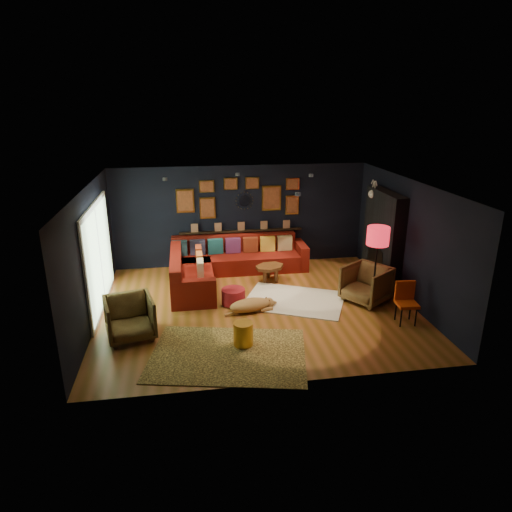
{
  "coord_description": "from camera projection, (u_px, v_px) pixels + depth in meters",
  "views": [
    {
      "loc": [
        -1.4,
        -8.66,
        4.19
      ],
      "look_at": [
        0.02,
        0.3,
        1.04
      ],
      "focal_mm": 32.0,
      "sensor_mm": 36.0,
      "label": 1
    }
  ],
  "objects": [
    {
      "name": "fireplace",
      "position": [
        382.0,
        242.0,
        10.62
      ],
      "size": [
        0.31,
        1.6,
        2.2
      ],
      "color": "black",
      "rests_on": "ground"
    },
    {
      "name": "gold_stool",
      "position": [
        243.0,
        334.0,
        8.1
      ],
      "size": [
        0.35,
        0.35,
        0.44
      ],
      "primitive_type": "cylinder",
      "color": "gold",
      "rests_on": "ground"
    },
    {
      "name": "leopard_rug",
      "position": [
        228.0,
        354.0,
        7.86
      ],
      "size": [
        2.97,
        2.39,
        0.02
      ],
      "primitive_type": "cube",
      "rotation": [
        0.0,
        0.0,
        -0.21
      ],
      "color": "tan",
      "rests_on": "ground"
    },
    {
      "name": "ledge",
      "position": [
        241.0,
        231.0,
        11.86
      ],
      "size": [
        3.2,
        0.12,
        0.04
      ],
      "primitive_type": "cube",
      "color": "black",
      "rests_on": "room_walls"
    },
    {
      "name": "sliding_door",
      "position": [
        99.0,
        257.0,
        9.38
      ],
      "size": [
        0.06,
        2.8,
        2.2
      ],
      "color": "white",
      "rests_on": "ground"
    },
    {
      "name": "floor",
      "position": [
        257.0,
        307.0,
        9.66
      ],
      "size": [
        6.5,
        6.5,
        0.0
      ],
      "primitive_type": "plane",
      "color": "#99562B",
      "rests_on": "ground"
    },
    {
      "name": "pouf",
      "position": [
        233.0,
        296.0,
        9.71
      ],
      "size": [
        0.5,
        0.5,
        0.33
      ],
      "primitive_type": "cylinder",
      "color": "maroon",
      "rests_on": "shag_rug"
    },
    {
      "name": "sunburst_mirror",
      "position": [
        245.0,
        201.0,
        11.65
      ],
      "size": [
        0.47,
        0.16,
        0.47
      ],
      "color": "silver",
      "rests_on": "room_walls"
    },
    {
      "name": "armchair_right",
      "position": [
        366.0,
        282.0,
        9.8
      ],
      "size": [
        1.15,
        1.16,
        0.88
      ],
      "primitive_type": "imported",
      "rotation": [
        0.0,
        0.0,
        -0.96
      ],
      "color": "#A98142",
      "rests_on": "ground"
    },
    {
      "name": "sectional",
      "position": [
        221.0,
        265.0,
        11.15
      ],
      "size": [
        3.41,
        2.69,
        0.86
      ],
      "color": "maroon",
      "rests_on": "ground"
    },
    {
      "name": "room_walls",
      "position": [
        258.0,
        235.0,
        9.14
      ],
      "size": [
        6.5,
        6.5,
        6.5
      ],
      "color": "black",
      "rests_on": "ground"
    },
    {
      "name": "dog",
      "position": [
        250.0,
        303.0,
        9.38
      ],
      "size": [
        1.3,
        0.84,
        0.38
      ],
      "primitive_type": null,
      "rotation": [
        0.0,
        0.0,
        0.22
      ],
      "color": "#B57E4B",
      "rests_on": "leopard_rug"
    },
    {
      "name": "gallery_wall",
      "position": [
        240.0,
        197.0,
        11.6
      ],
      "size": [
        3.15,
        0.04,
        1.02
      ],
      "color": "gold",
      "rests_on": "room_walls"
    },
    {
      "name": "armchair_left",
      "position": [
        130.0,
        316.0,
        8.31
      ],
      "size": [
        1.0,
        0.96,
        0.86
      ],
      "primitive_type": "imported",
      "rotation": [
        0.0,
        0.0,
        0.24
      ],
      "color": "#A98142",
      "rests_on": "ground"
    },
    {
      "name": "coffee_table",
      "position": [
        270.0,
        268.0,
        10.93
      ],
      "size": [
        0.89,
        0.8,
        0.37
      ],
      "rotation": [
        0.0,
        0.0,
        0.41
      ],
      "color": "brown",
      "rests_on": "shag_rug"
    },
    {
      "name": "orange_chair",
      "position": [
        406.0,
        299.0,
        8.88
      ],
      "size": [
        0.42,
        0.42,
        0.83
      ],
      "rotation": [
        0.0,
        0.0,
        -0.09
      ],
      "color": "black",
      "rests_on": "ground"
    },
    {
      "name": "floor_lamp",
      "position": [
        378.0,
        239.0,
        9.43
      ],
      "size": [
        0.47,
        0.47,
        1.69
      ],
      "color": "black",
      "rests_on": "ground"
    },
    {
      "name": "deer_head",
      "position": [
        379.0,
        194.0,
        10.75
      ],
      "size": [
        0.5,
        0.28,
        0.45
      ],
      "color": "white",
      "rests_on": "fireplace"
    },
    {
      "name": "ceiling_spots",
      "position": [
        252.0,
        180.0,
        9.56
      ],
      "size": [
        3.3,
        2.5,
        0.06
      ],
      "color": "black",
      "rests_on": "room_walls"
    },
    {
      "name": "shag_rug",
      "position": [
        294.0,
        300.0,
        9.94
      ],
      "size": [
        2.51,
        2.23,
        0.03
      ],
      "primitive_type": "cube",
      "rotation": [
        0.0,
        0.0,
        -0.44
      ],
      "color": "silver",
      "rests_on": "ground"
    }
  ]
}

